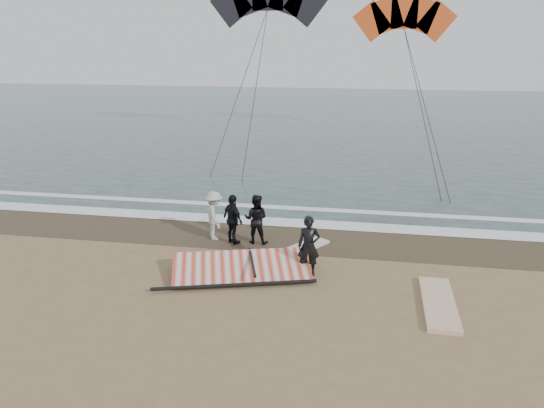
% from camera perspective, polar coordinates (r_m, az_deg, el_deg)
% --- Properties ---
extents(ground, '(120.00, 120.00, 0.00)m').
position_cam_1_polar(ground, '(13.28, 3.31, -10.74)').
color(ground, '#8C704C').
rests_on(ground, ground).
extents(sea, '(120.00, 54.00, 0.02)m').
position_cam_1_polar(sea, '(45.10, 8.45, 9.20)').
color(sea, '#233838').
rests_on(sea, ground).
extents(wet_sand, '(120.00, 2.80, 0.01)m').
position_cam_1_polar(wet_sand, '(17.36, 5.11, -3.80)').
color(wet_sand, '#4C3D2B').
rests_on(wet_sand, ground).
extents(foam_near, '(120.00, 0.90, 0.01)m').
position_cam_1_polar(foam_near, '(18.66, 5.51, -2.21)').
color(foam_near, white).
rests_on(foam_near, sea).
extents(foam_far, '(120.00, 0.45, 0.01)m').
position_cam_1_polar(foam_far, '(20.27, 5.91, -0.62)').
color(foam_far, white).
rests_on(foam_far, sea).
extents(man_main, '(0.63, 0.43, 1.68)m').
position_cam_1_polar(man_main, '(14.55, 3.98, -4.51)').
color(man_main, black).
rests_on(man_main, ground).
extents(board_white, '(0.81, 2.78, 0.11)m').
position_cam_1_polar(board_white, '(13.81, 17.50, -10.16)').
color(board_white, silver).
rests_on(board_white, ground).
extents(board_cream, '(1.74, 2.15, 0.09)m').
position_cam_1_polar(board_cream, '(16.44, 3.01, -4.84)').
color(board_cream, beige).
rests_on(board_cream, ground).
extents(trio_cluster, '(2.31, 1.36, 1.62)m').
position_cam_1_polar(trio_cluster, '(16.92, -4.29, -1.47)').
color(trio_cluster, black).
rests_on(trio_cluster, ground).
extents(sail_rig, '(4.17, 2.71, 0.50)m').
position_cam_1_polar(sail_rig, '(14.79, -3.41, -6.84)').
color(sail_rig, black).
rests_on(sail_rig, ground).
extents(kite_red, '(7.19, 7.89, 17.11)m').
position_cam_1_polar(kite_red, '(36.53, 14.02, 18.50)').
color(kite_red, '#E9501B').
rests_on(kite_red, ground).
extents(kite_dark, '(8.30, 5.70, 13.79)m').
position_cam_1_polar(kite_dark, '(34.48, -0.46, 20.70)').
color(kite_dark, black).
rests_on(kite_dark, ground).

